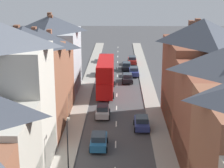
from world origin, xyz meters
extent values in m
cube|color=gray|center=(-5.10, 38.00, 0.07)|extent=(2.20, 104.00, 0.14)
cube|color=gray|center=(5.10, 38.00, 0.07)|extent=(2.20, 104.00, 0.14)
cube|color=silver|center=(0.00, 24.00, 0.01)|extent=(0.14, 1.80, 0.01)
cube|color=silver|center=(0.00, 30.00, 0.01)|extent=(0.14, 1.80, 0.01)
cube|color=silver|center=(0.00, 36.00, 0.01)|extent=(0.14, 1.80, 0.01)
cube|color=silver|center=(0.00, 42.00, 0.01)|extent=(0.14, 1.80, 0.01)
cube|color=silver|center=(0.00, 48.00, 0.01)|extent=(0.14, 1.80, 0.01)
cube|color=silver|center=(0.00, 54.00, 0.01)|extent=(0.14, 1.80, 0.01)
cube|color=silver|center=(0.00, 60.00, 0.01)|extent=(0.14, 1.80, 0.01)
cube|color=silver|center=(0.00, 66.00, 0.01)|extent=(0.14, 1.80, 0.01)
cube|color=silver|center=(0.00, 72.00, 0.01)|extent=(0.14, 1.80, 0.01)
cube|color=silver|center=(0.00, 78.00, 0.01)|extent=(0.14, 1.80, 0.01)
cube|color=silver|center=(0.00, 84.00, 0.01)|extent=(0.14, 1.80, 0.01)
cube|color=beige|center=(-10.20, 19.23, 5.83)|extent=(8.00, 7.05, 11.66)
cube|color=#1E5133|center=(-6.26, 19.23, 1.60)|extent=(0.12, 6.48, 3.20)
pyramid|color=#565B66|center=(-10.20, 19.23, 12.76)|extent=(8.00, 7.05, 2.21)
cube|color=brown|center=(-10.20, 27.06, 5.11)|extent=(8.00, 8.60, 10.21)
cube|color=maroon|center=(-6.26, 27.06, 1.60)|extent=(0.12, 7.91, 3.20)
pyramid|color=#383D47|center=(-10.20, 27.06, 11.38)|extent=(8.00, 8.60, 2.34)
cube|color=brown|center=(-11.36, 28.74, 11.92)|extent=(0.60, 0.90, 1.07)
cube|color=brown|center=(-10.20, 34.99, 4.33)|extent=(8.00, 7.26, 8.67)
cube|color=navy|center=(-6.26, 34.99, 1.60)|extent=(0.12, 6.68, 3.20)
pyramid|color=#383D47|center=(-10.20, 34.99, 10.00)|extent=(8.00, 7.26, 2.66)
cube|color=brown|center=(-9.02, 36.01, 10.51)|extent=(0.60, 0.90, 1.03)
cube|color=brown|center=(-11.07, 36.08, 10.67)|extent=(0.60, 0.90, 1.34)
cube|color=#ADB2B7|center=(-10.20, 44.13, 4.89)|extent=(8.00, 11.03, 9.78)
cube|color=maroon|center=(-6.26, 44.13, 1.60)|extent=(0.12, 10.15, 3.20)
pyramid|color=#383D47|center=(-10.20, 44.13, 10.97)|extent=(8.00, 11.03, 2.37)
cube|color=brown|center=(-10.83, 46.43, 11.65)|extent=(0.60, 0.90, 1.36)
cube|color=brown|center=(-10.12, 43.66, 11.58)|extent=(0.60, 0.90, 1.21)
cube|color=brown|center=(10.20, 19.73, 4.76)|extent=(8.00, 9.46, 9.52)
cube|color=maroon|center=(6.26, 19.73, 1.60)|extent=(0.12, 8.70, 3.20)
cube|color=brown|center=(10.20, 30.37, 5.19)|extent=(8.00, 11.82, 10.37)
cube|color=#1E5133|center=(6.26, 30.37, 1.60)|extent=(0.12, 10.87, 3.20)
pyramid|color=#383D47|center=(10.20, 30.37, 11.73)|extent=(8.00, 11.82, 2.71)
cube|color=brown|center=(9.03, 31.86, 12.20)|extent=(0.60, 0.90, 0.95)
cube|color=brown|center=(9.94, 32.59, 12.28)|extent=(0.60, 0.90, 1.10)
cube|color=#B70F0F|center=(-1.80, 43.23, 1.65)|extent=(2.44, 10.80, 2.50)
cube|color=#B70F0F|center=(-1.80, 43.23, 4.05)|extent=(2.44, 10.58, 2.30)
cube|color=#B70F0F|center=(-1.80, 43.23, 5.25)|extent=(2.39, 10.37, 0.10)
cube|color=#28333D|center=(-1.80, 48.58, 1.85)|extent=(2.20, 0.10, 1.20)
cube|color=#28333D|center=(-1.80, 48.58, 4.15)|extent=(2.20, 0.10, 1.10)
cube|color=#28333D|center=(-2.99, 43.23, 1.90)|extent=(0.06, 9.18, 0.90)
cube|color=#28333D|center=(-2.99, 43.23, 4.15)|extent=(0.06, 9.18, 0.90)
cube|color=yellow|center=(-1.80, 48.58, 4.95)|extent=(1.34, 0.08, 0.32)
cylinder|color=black|center=(-3.02, 46.57, 0.50)|extent=(0.30, 1.00, 1.00)
cylinder|color=black|center=(-0.58, 46.57, 0.50)|extent=(0.30, 1.00, 1.00)
cylinder|color=black|center=(-3.02, 40.26, 0.50)|extent=(0.30, 1.00, 1.00)
cylinder|color=black|center=(-0.58, 40.26, 0.50)|extent=(0.30, 1.00, 1.00)
cube|color=#4C515B|center=(-3.10, 66.19, 0.71)|extent=(1.70, 4.45, 0.79)
cube|color=#28333D|center=(-3.10, 65.97, 1.40)|extent=(1.46, 2.22, 0.60)
cylinder|color=black|center=(-3.95, 67.57, 0.31)|extent=(0.20, 0.62, 0.62)
cylinder|color=black|center=(-2.25, 67.57, 0.31)|extent=(0.20, 0.62, 0.62)
cylinder|color=black|center=(-3.95, 64.81, 0.31)|extent=(0.20, 0.62, 0.62)
cylinder|color=black|center=(-2.25, 64.81, 0.31)|extent=(0.20, 0.62, 0.62)
cube|color=#236093|center=(-1.80, 23.14, 0.70)|extent=(1.70, 3.88, 0.77)
cube|color=#28333D|center=(-1.80, 22.95, 1.38)|extent=(1.46, 1.94, 0.60)
cylinder|color=black|center=(-2.65, 24.34, 0.31)|extent=(0.20, 0.62, 0.62)
cylinder|color=black|center=(-0.95, 24.34, 0.31)|extent=(0.20, 0.62, 0.62)
cylinder|color=black|center=(-2.65, 21.94, 0.31)|extent=(0.20, 0.62, 0.62)
cylinder|color=black|center=(-0.95, 21.94, 0.31)|extent=(0.20, 0.62, 0.62)
cube|color=navy|center=(3.10, 28.55, 0.67)|extent=(1.70, 3.88, 0.73)
cube|color=#28333D|center=(3.10, 28.36, 1.34)|extent=(1.46, 1.94, 0.60)
cylinder|color=black|center=(2.25, 29.75, 0.31)|extent=(0.20, 0.62, 0.62)
cylinder|color=black|center=(3.95, 29.75, 0.31)|extent=(0.20, 0.62, 0.62)
cylinder|color=black|center=(2.25, 27.35, 0.31)|extent=(0.20, 0.62, 0.62)
cylinder|color=black|center=(3.95, 27.35, 0.31)|extent=(0.20, 0.62, 0.62)
cube|color=black|center=(1.80, 58.83, 0.64)|extent=(1.70, 4.32, 0.67)
cube|color=#28333D|center=(1.80, 58.62, 1.28)|extent=(1.46, 2.16, 0.60)
cylinder|color=black|center=(0.95, 60.17, 0.31)|extent=(0.20, 0.62, 0.62)
cylinder|color=black|center=(2.65, 60.17, 0.31)|extent=(0.20, 0.62, 0.62)
cylinder|color=black|center=(0.95, 57.49, 0.31)|extent=(0.20, 0.62, 0.62)
cylinder|color=black|center=(2.65, 57.49, 0.31)|extent=(0.20, 0.62, 0.62)
cube|color=navy|center=(3.10, 54.29, 0.70)|extent=(1.70, 4.42, 0.77)
cube|color=#28333D|center=(3.10, 54.06, 1.38)|extent=(1.46, 2.21, 0.60)
cylinder|color=black|center=(2.25, 55.66, 0.31)|extent=(0.20, 0.62, 0.62)
cylinder|color=black|center=(3.95, 55.66, 0.31)|extent=(0.20, 0.62, 0.62)
cylinder|color=black|center=(2.25, 52.91, 0.31)|extent=(0.20, 0.62, 0.62)
cylinder|color=black|center=(3.95, 52.91, 0.31)|extent=(0.20, 0.62, 0.62)
cube|color=black|center=(1.80, 49.59, 0.65)|extent=(1.70, 3.95, 0.68)
cube|color=#28333D|center=(1.80, 49.39, 1.29)|extent=(1.46, 1.97, 0.60)
cylinder|color=black|center=(0.95, 50.81, 0.31)|extent=(0.20, 0.62, 0.62)
cylinder|color=black|center=(2.65, 50.81, 0.31)|extent=(0.20, 0.62, 0.62)
cylinder|color=black|center=(0.95, 48.36, 0.31)|extent=(0.20, 0.62, 0.62)
cylinder|color=black|center=(2.65, 48.36, 0.31)|extent=(0.20, 0.62, 0.62)
cube|color=#B7BABF|center=(-1.80, 32.65, 0.67)|extent=(1.70, 4.12, 0.73)
cube|color=#28333D|center=(-1.80, 32.44, 1.34)|extent=(1.46, 2.06, 0.60)
cylinder|color=black|center=(-2.65, 33.93, 0.31)|extent=(0.20, 0.62, 0.62)
cylinder|color=black|center=(-0.95, 33.93, 0.31)|extent=(0.20, 0.62, 0.62)
cylinder|color=black|center=(-2.65, 31.37, 0.31)|extent=(0.20, 0.62, 0.62)
cylinder|color=black|center=(-0.95, 31.37, 0.31)|extent=(0.20, 0.62, 0.62)
cube|color=#4C515B|center=(-3.10, 54.22, 0.69)|extent=(1.70, 3.85, 0.76)
cube|color=#28333D|center=(-3.10, 54.02, 1.37)|extent=(1.46, 1.93, 0.60)
cylinder|color=black|center=(-3.95, 55.41, 0.31)|extent=(0.20, 0.62, 0.62)
cylinder|color=black|center=(-2.25, 55.41, 0.31)|extent=(0.20, 0.62, 0.62)
cylinder|color=black|center=(-3.95, 53.02, 0.31)|extent=(0.20, 0.62, 0.62)
cylinder|color=black|center=(-2.25, 53.02, 0.31)|extent=(0.20, 0.62, 0.62)
cube|color=maroon|center=(3.10, 64.18, 0.69)|extent=(1.70, 4.50, 0.77)
cube|color=#28333D|center=(3.10, 63.95, 1.38)|extent=(1.46, 2.25, 0.60)
cylinder|color=black|center=(2.25, 65.57, 0.31)|extent=(0.20, 0.62, 0.62)
cylinder|color=black|center=(3.95, 65.57, 0.31)|extent=(0.20, 0.62, 0.62)
cylinder|color=black|center=(2.25, 62.78, 0.31)|extent=(0.20, 0.62, 0.62)
cylinder|color=black|center=(3.95, 62.78, 0.31)|extent=(0.20, 0.62, 0.62)
cylinder|color=black|center=(-4.25, 16.99, 2.75)|extent=(0.12, 0.12, 5.50)
cylinder|color=black|center=(-4.25, 17.44, 5.40)|extent=(0.08, 0.90, 0.08)
cube|color=beige|center=(-4.25, 17.89, 5.32)|extent=(0.20, 0.32, 0.20)
camera|label=1|loc=(0.35, -13.66, 17.56)|focal=60.00mm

